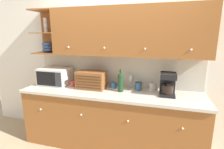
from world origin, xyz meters
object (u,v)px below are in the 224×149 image
Objects in this scene: mug_blue_second at (73,84)px; storage_canister at (138,86)px; coffee_maker at (168,84)px; wine_bottle at (121,82)px; microwave at (55,76)px; mug at (152,86)px; mug_patterned_third at (113,85)px; bread_box at (91,80)px; wine_glass at (131,78)px.

mug_blue_second is 1.07m from storage_canister.
storage_canister is at bearing 167.70° from coffee_maker.
microwave is at bearing 176.62° from wine_bottle.
wine_bottle reaches higher than mug.
mug_blue_second is at bearing -179.66° from coffee_maker.
storage_canister is (0.25, 0.13, -0.09)m from wine_bottle.
bread_box is at bearing -161.45° from mug_patterned_third.
microwave is at bearing -172.84° from wine_glass.
mug is at bearing 8.10° from mug_blue_second.
microwave is 1.42m from storage_canister.
mug is (0.46, 0.21, -0.10)m from wine_bottle.
bread_box is at bearing -171.70° from storage_canister.
mug reaches higher than mug_blue_second.
coffee_maker is (0.22, -0.17, 0.11)m from mug.
bread_box is (0.33, -0.01, 0.09)m from mug_blue_second.
mug is at bearing 21.04° from storage_canister.
coffee_maker is at bearing -6.73° from mug_patterned_third.
coffee_maker reaches higher than microwave.
coffee_maker reaches higher than mug_patterned_third.
microwave is at bearing 174.14° from mug_blue_second.
mug_blue_second is at bearing -167.98° from wine_glass.
wine_glass is (0.60, 0.20, 0.02)m from bread_box.
storage_canister is at bearing 2.64° from microwave.
storage_canister reaches higher than mug_blue_second.
wine_bottle is 0.26m from wine_glass.
wine_bottle is at bearing -3.38° from microwave.
wine_bottle reaches higher than coffee_maker.
coffee_maker reaches higher than wine_glass.
wine_glass reaches higher than storage_canister.
mug_blue_second is 0.34m from bread_box.
coffee_maker reaches higher than mug_blue_second.
microwave is 1.52× the size of coffee_maker.
bread_box is 1.39× the size of coffee_maker.
microwave is 1.84m from coffee_maker.
coffee_maker is (0.56, -0.19, 0.01)m from wine_glass.
storage_canister is 1.20× the size of mug.
microwave reaches higher than storage_canister.
bread_box is at bearing -168.80° from mug.
wine_glass is at bearing 18.76° from bread_box.
coffee_maker is (0.82, -0.10, 0.12)m from mug_patterned_third.
mug_blue_second is 0.22× the size of bread_box.
storage_canister is (0.14, -0.09, -0.09)m from wine_glass.
wine_bottle reaches higher than storage_canister.
mug_patterned_third is 0.84m from coffee_maker.
mug is (0.21, 0.08, -0.01)m from storage_canister.
mug_patterned_third is at bearing 3.95° from microwave.
mug is (0.61, 0.07, 0.01)m from mug_patterned_third.
coffee_maker is (0.42, -0.09, 0.10)m from storage_canister.
wine_glass is at bearing 7.16° from microwave.
mug_patterned_third is 0.79× the size of storage_canister.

